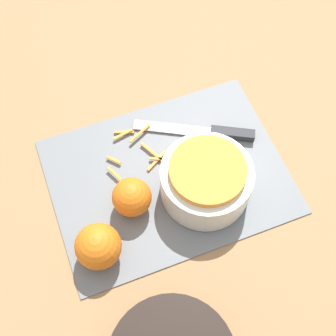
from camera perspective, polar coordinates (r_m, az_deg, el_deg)
name	(u,v)px	position (r m, az deg, el deg)	size (l,w,h in m)	color
ground_plane	(168,177)	(0.90, 0.00, -1.07)	(4.00, 4.00, 0.00)	#9E754C
cutting_board	(168,176)	(0.89, 0.00, -0.98)	(0.44, 0.33, 0.01)	slate
bowl_speckled	(206,180)	(0.84, 4.66, -1.46)	(0.17, 0.17, 0.09)	silver
knife	(216,132)	(0.94, 5.88, 4.37)	(0.22, 0.13, 0.02)	#232328
orange_left	(132,197)	(0.83, -4.44, -3.57)	(0.07, 0.07, 0.07)	orange
orange_right	(98,246)	(0.80, -8.51, -9.42)	(0.08, 0.08, 0.08)	orange
peel_pile	(138,150)	(0.91, -3.66, 2.22)	(0.12, 0.11, 0.01)	orange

